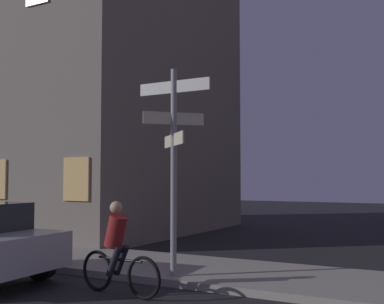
# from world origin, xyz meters

# --- Properties ---
(sidewalk_kerb) EXTENTS (40.00, 2.76, 0.14)m
(sidewalk_kerb) POSITION_xyz_m (0.00, 6.78, 0.07)
(sidewalk_kerb) COLOR gray
(sidewalk_kerb) RESTS_ON ground_plane
(signpost) EXTENTS (1.57, 1.03, 4.02)m
(signpost) POSITION_xyz_m (-0.89, 5.73, 2.54)
(signpost) COLOR gray
(signpost) RESTS_ON sidewalk_kerb
(cyclist) EXTENTS (1.81, 0.37, 1.61)m
(cyclist) POSITION_xyz_m (-1.27, 4.48, 0.75)
(cyclist) COLOR black
(cyclist) RESTS_ON ground_plane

